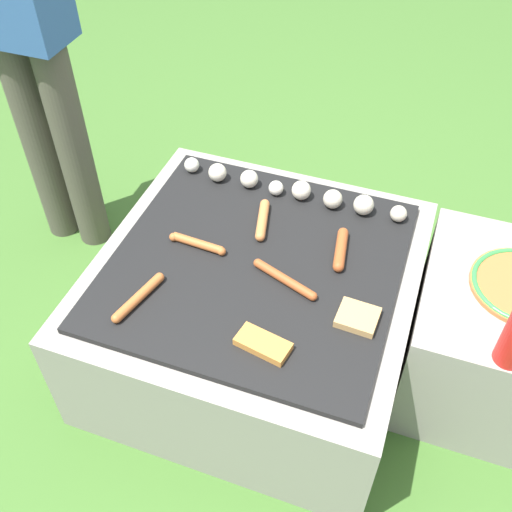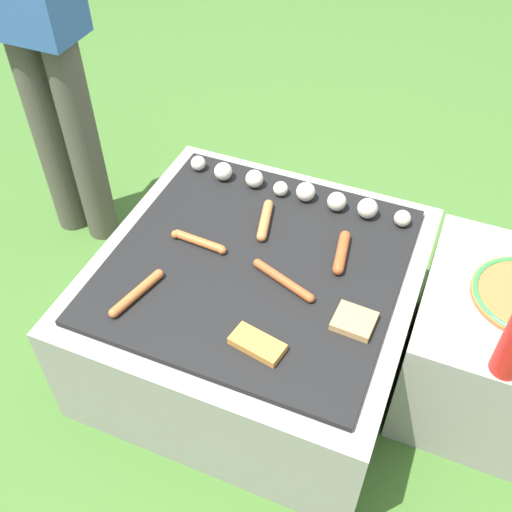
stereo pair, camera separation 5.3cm
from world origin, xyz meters
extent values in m
plane|color=#3D6628|center=(0.00, 0.00, 0.00)|extent=(14.00, 14.00, 0.00)
cube|color=gray|center=(0.00, 0.00, 0.19)|extent=(0.84, 0.84, 0.37)
cube|color=black|center=(0.00, 0.00, 0.38)|extent=(0.74, 0.74, 0.02)
cube|color=gray|center=(0.66, 0.12, 0.20)|extent=(0.47, 0.52, 0.39)
cylinder|color=#4C473D|center=(-0.86, 0.28, 0.37)|extent=(0.11, 0.11, 0.75)
cylinder|color=#4C473D|center=(-0.73, 0.28, 0.37)|extent=(0.11, 0.11, 0.75)
cylinder|color=#C6753D|center=(-0.03, 0.14, 0.41)|extent=(0.06, 0.14, 0.03)
sphere|color=#C6753D|center=(-0.02, 0.08, 0.41)|extent=(0.03, 0.03, 0.03)
sphere|color=#C6753D|center=(-0.05, 0.21, 0.41)|extent=(0.03, 0.03, 0.03)
cylinder|color=#A34C23|center=(0.09, -0.04, 0.40)|extent=(0.17, 0.08, 0.02)
sphere|color=#A34C23|center=(0.01, -0.01, 0.40)|extent=(0.02, 0.02, 0.02)
sphere|color=#A34C23|center=(0.18, -0.08, 0.40)|extent=(0.02, 0.02, 0.02)
cylinder|color=#A34C23|center=(0.20, 0.10, 0.41)|extent=(0.05, 0.13, 0.03)
sphere|color=#A34C23|center=(0.19, 0.17, 0.41)|extent=(0.03, 0.03, 0.03)
sphere|color=#A34C23|center=(0.21, 0.04, 0.41)|extent=(0.03, 0.03, 0.03)
cylinder|color=#B7602D|center=(-0.23, -0.22, 0.40)|extent=(0.06, 0.16, 0.02)
sphere|color=#B7602D|center=(-0.25, -0.30, 0.40)|extent=(0.02, 0.02, 0.02)
sphere|color=#B7602D|center=(-0.21, -0.15, 0.40)|extent=(0.02, 0.02, 0.02)
cylinder|color=#B7602D|center=(-0.17, 0.00, 0.40)|extent=(0.14, 0.03, 0.02)
sphere|color=#B7602D|center=(-0.24, 0.00, 0.40)|extent=(0.02, 0.02, 0.02)
sphere|color=#B7602D|center=(-0.09, -0.01, 0.40)|extent=(0.02, 0.02, 0.02)
cube|color=#D18438|center=(0.11, -0.25, 0.40)|extent=(0.14, 0.08, 0.02)
cube|color=tan|center=(0.29, -0.10, 0.40)|extent=(0.10, 0.09, 0.02)
sphere|color=silver|center=(-0.32, 0.30, 0.42)|extent=(0.05, 0.05, 0.05)
sphere|color=beige|center=(-0.23, 0.29, 0.42)|extent=(0.05, 0.05, 0.05)
sphere|color=beige|center=(-0.13, 0.29, 0.42)|extent=(0.05, 0.05, 0.05)
sphere|color=silver|center=(-0.04, 0.28, 0.41)|extent=(0.04, 0.04, 0.04)
sphere|color=beige|center=(0.04, 0.29, 0.42)|extent=(0.06, 0.06, 0.06)
sphere|color=beige|center=(0.13, 0.28, 0.42)|extent=(0.06, 0.06, 0.06)
sphere|color=beige|center=(0.22, 0.28, 0.42)|extent=(0.06, 0.06, 0.06)
sphere|color=beige|center=(0.32, 0.29, 0.42)|extent=(0.05, 0.05, 0.05)
camera|label=1|loc=(0.37, -1.03, 1.52)|focal=42.00mm
camera|label=2|loc=(0.42, -1.01, 1.52)|focal=42.00mm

